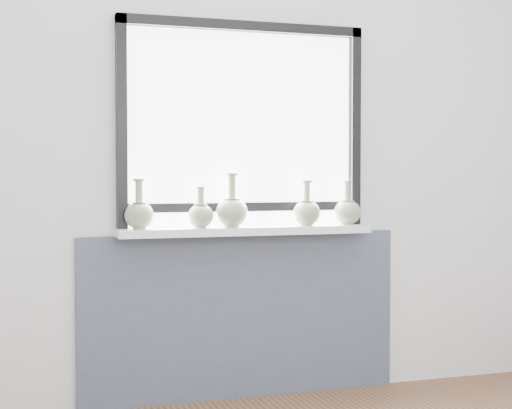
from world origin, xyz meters
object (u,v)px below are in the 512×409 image
object	(u,v)px
vase_b	(201,214)
vase_d	(307,211)
vase_a	(139,213)
vase_c	(232,210)
windowsill	(246,231)
vase_e	(347,211)

from	to	relation	value
vase_b	vase_d	xyz separation A→B (m)	(0.57, -0.01, 0.01)
vase_a	vase_c	distance (m)	0.47
vase_a	vase_c	world-z (taller)	vase_c
windowsill	vase_c	distance (m)	0.13
vase_b	vase_e	bearing A→B (deg)	0.50
vase_d	vase_e	size ratio (longest dim) A/B	1.01
windowsill	vase_b	bearing A→B (deg)	-177.21
vase_a	vase_d	distance (m)	0.87
vase_c	vase_d	bearing A→B (deg)	-2.10
windowsill	vase_b	size ratio (longest dim) A/B	6.37
vase_a	vase_b	bearing A→B (deg)	-1.56
windowsill	vase_d	bearing A→B (deg)	-3.49
vase_c	vase_d	xyz separation A→B (m)	(0.40, -0.01, -0.01)
vase_b	windowsill	bearing A→B (deg)	2.79
windowsill	vase_d	world-z (taller)	vase_d
vase_c	vase_d	world-z (taller)	vase_c
windowsill	vase_c	size ratio (longest dim) A/B	4.81
vase_e	vase_d	bearing A→B (deg)	-176.43
vase_b	vase_c	distance (m)	0.17
vase_c	vase_a	bearing A→B (deg)	179.82
vase_d	windowsill	bearing A→B (deg)	176.51
windowsill	vase_d	distance (m)	0.34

